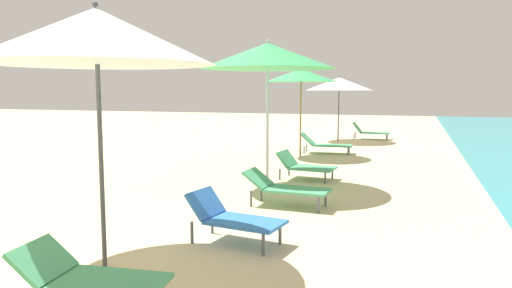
% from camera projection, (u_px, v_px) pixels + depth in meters
% --- Properties ---
extents(umbrella_fourth, '(2.46, 2.46, 2.82)m').
position_uv_depth(umbrella_fourth, '(96.00, 36.00, 4.89)').
color(umbrella_fourth, '#4C4C51').
rests_on(umbrella_fourth, ground).
extents(lounger_fourth_shoreside, '(1.26, 0.74, 0.64)m').
position_uv_depth(lounger_fourth_shoreside, '(233.00, 217.00, 5.91)').
color(lounger_fourth_shoreside, blue).
rests_on(lounger_fourth_shoreside, ground).
extents(lounger_fourth_inland, '(1.34, 0.73, 0.58)m').
position_uv_depth(lounger_fourth_inland, '(89.00, 277.00, 4.07)').
color(lounger_fourth_inland, '#4CA572').
rests_on(lounger_fourth_inland, ground).
extents(umbrella_fifth, '(2.58, 2.58, 2.88)m').
position_uv_depth(umbrella_fifth, '(268.00, 56.00, 8.99)').
color(umbrella_fifth, silver).
rests_on(umbrella_fifth, ground).
extents(lounger_fifth_shoreside, '(1.24, 0.78, 0.60)m').
position_uv_depth(lounger_fifth_shoreside, '(305.00, 166.00, 10.21)').
color(lounger_fifth_shoreside, '#4CA572').
rests_on(lounger_fifth_shoreside, ground).
extents(lounger_fifth_inland, '(1.43, 0.64, 0.59)m').
position_uv_depth(lounger_fifth_inland, '(285.00, 187.00, 7.82)').
color(lounger_fifth_inland, '#4CA572').
rests_on(lounger_fifth_inland, ground).
extents(umbrella_sixth, '(2.07, 2.07, 2.59)m').
position_uv_depth(umbrella_sixth, '(301.00, 75.00, 13.45)').
color(umbrella_sixth, olive).
rests_on(umbrella_sixth, ground).
extents(lounger_sixth_shoreside, '(1.59, 0.70, 0.62)m').
position_uv_depth(lounger_sixth_shoreside, '(325.00, 144.00, 14.42)').
color(lounger_sixth_shoreside, '#4CA572').
rests_on(lounger_sixth_shoreside, ground).
extents(umbrella_farthest, '(2.48, 2.48, 2.46)m').
position_uv_depth(umbrella_farthest, '(339.00, 84.00, 17.68)').
color(umbrella_farthest, '#4C4C51').
rests_on(umbrella_farthest, ground).
extents(lounger_farthest_shoreside, '(1.41, 0.62, 0.67)m').
position_uv_depth(lounger_farthest_shoreside, '(370.00, 131.00, 18.59)').
color(lounger_farthest_shoreside, '#4CA572').
rests_on(lounger_farthest_shoreside, ground).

